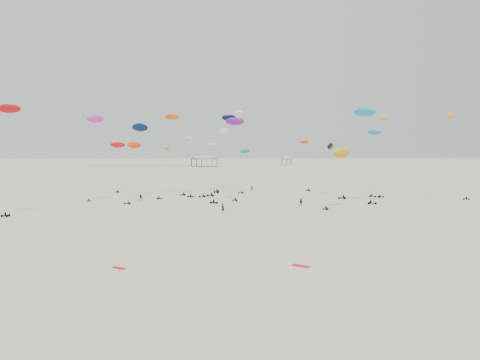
{
  "coord_description": "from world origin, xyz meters",
  "views": [
    {
      "loc": [
        -7.12,
        -15.77,
        13.96
      ],
      "look_at": [
        0.0,
        88.0,
        7.0
      ],
      "focal_mm": 35.0,
      "sensor_mm": 36.0,
      "label": 1
    }
  ],
  "objects": [
    {
      "name": "grounded_kite_a",
      "position": [
        3.86,
        38.39,
        0.0
      ],
      "size": [
        2.26,
        2.12,
        0.08
      ],
      "primitive_type": "cube",
      "rotation": [
        0.0,
        0.0,
        -0.71
      ],
      "color": "red",
      "rests_on": "ground"
    },
    {
      "name": "rig_6",
      "position": [
        -36.74,
        140.26,
        12.72
      ],
      "size": [
        5.28,
        9.88,
        16.72
      ],
      "rotation": [
        0.0,
        0.0,
        3.59
      ],
      "color": "black",
      "rests_on": "ground"
    },
    {
      "name": "rig_5",
      "position": [
        -48.29,
        84.26,
        17.74
      ],
      "size": [
        4.91,
        4.57,
        23.47
      ],
      "rotation": [
        0.0,
        0.0,
        6.0
      ],
      "color": "black",
      "rests_on": "ground"
    },
    {
      "name": "rig_13",
      "position": [
        -0.32,
        145.64,
        21.96
      ],
      "size": [
        8.24,
        12.85,
        26.67
      ],
      "rotation": [
        0.0,
        0.0,
        1.95
      ],
      "color": "black",
      "rests_on": "ground"
    },
    {
      "name": "rig_4",
      "position": [
        -1.08,
        107.56,
        17.14
      ],
      "size": [
        9.8,
        9.13,
        22.51
      ],
      "rotation": [
        0.0,
        0.0,
        4.0
      ],
      "color": "black",
      "rests_on": "ground"
    },
    {
      "name": "rig_10",
      "position": [
        64.62,
        117.89,
        20.87
      ],
      "size": [
        5.09,
        15.07,
        25.64
      ],
      "rotation": [
        0.0,
        0.0,
        1.7
      ],
      "color": "black",
      "rests_on": "ground"
    },
    {
      "name": "rig_17",
      "position": [
        -16.91,
        126.46,
        19.57
      ],
      "size": [
        9.56,
        12.58,
        25.52
      ],
      "rotation": [
        0.0,
        0.0,
        0.87
      ],
      "color": "black",
      "rests_on": "ground"
    },
    {
      "name": "rig_2",
      "position": [
        4.52,
        134.73,
        10.11
      ],
      "size": [
        4.79,
        9.52,
        14.61
      ],
      "rotation": [
        0.0,
        0.0,
        1.2
      ],
      "color": "black",
      "rests_on": "ground"
    },
    {
      "name": "spectator_3",
      "position": [
        7.4,
        138.4,
        0.0
      ],
      "size": [
        0.86,
        0.71,
        2.04
      ],
      "primitive_type": "imported",
      "rotation": [
        0.0,
        0.0,
        2.84
      ],
      "color": "black",
      "rests_on": "ground"
    },
    {
      "name": "rig_8",
      "position": [
        -37.0,
        110.77,
        19.71
      ],
      "size": [
        5.11,
        5.14,
        23.17
      ],
      "rotation": [
        0.0,
        0.0,
        0.35
      ],
      "color": "black",
      "rests_on": "ground"
    },
    {
      "name": "rig_18",
      "position": [
        29.98,
        120.65,
        11.08
      ],
      "size": [
        3.92,
        16.14,
        18.26
      ],
      "rotation": [
        0.0,
        0.0,
        1.35
      ],
      "color": "black",
      "rests_on": "ground"
    },
    {
      "name": "rig_19",
      "position": [
        -3.12,
        129.06,
        14.0
      ],
      "size": [
        8.0,
        14.81,
        21.85
      ],
      "rotation": [
        0.0,
        0.0,
        1.47
      ],
      "color": "black",
      "rests_on": "ground"
    },
    {
      "name": "rig_20",
      "position": [
        -5.58,
        137.23,
        11.31
      ],
      "size": [
        5.06,
        10.87,
        16.56
      ],
      "rotation": [
        0.0,
        0.0,
        5.61
      ],
      "color": "black",
      "rests_on": "ground"
    },
    {
      "name": "rig_12",
      "position": [
        -26.9,
        109.79,
        12.68
      ],
      "size": [
        4.68,
        10.59,
        16.6
      ],
      "rotation": [
        0.0,
        0.0,
        1.54
      ],
      "color": "black",
      "rests_on": "ground"
    },
    {
      "name": "rig_16",
      "position": [
        23.79,
        92.25,
        11.27
      ],
      "size": [
        8.42,
        7.43,
        14.33
      ],
      "rotation": [
        0.0,
        0.0,
        5.66
      ],
      "color": "black",
      "rests_on": "ground"
    },
    {
      "name": "spectator_1",
      "position": [
        15.52,
        96.24,
        0.0
      ],
      "size": [
        1.22,
        0.92,
        2.22
      ],
      "primitive_type": "imported",
      "rotation": [
        0.0,
        0.0,
        5.98
      ],
      "color": "black",
      "rests_on": "ground"
    },
    {
      "name": "ground_plane",
      "position": [
        0.0,
        200.0,
        0.0
      ],
      "size": [
        900.0,
        900.0,
        0.0
      ],
      "primitive_type": "plane",
      "color": "beige"
    },
    {
      "name": "pavilion_main",
      "position": [
        -10.0,
        350.0,
        4.22
      ],
      "size": [
        21.0,
        13.0,
        9.8
      ],
      "color": "brown",
      "rests_on": "ground"
    },
    {
      "name": "rig_7",
      "position": [
        40.67,
        116.42,
        12.91
      ],
      "size": [
        4.33,
        4.06,
        19.8
      ],
      "rotation": [
        0.0,
        0.0,
        4.31
      ],
      "color": "black",
      "rests_on": "ground"
    },
    {
      "name": "spectator_0",
      "position": [
        -3.9,
        86.11,
        0.0
      ],
      "size": [
        0.91,
        0.71,
        2.24
      ],
      "primitive_type": "imported",
      "rotation": [
        0.0,
        0.0,
        2.94
      ],
      "color": "black",
      "rests_on": "ground"
    },
    {
      "name": "rig_15",
      "position": [
        -26.54,
        122.99,
        18.56
      ],
      "size": [
        10.62,
        13.71,
        22.77
      ],
      "rotation": [
        0.0,
        0.0,
        0.54
      ],
      "color": "black",
      "rests_on": "ground"
    },
    {
      "name": "spectator_2",
      "position": [
        -25.27,
        111.18,
        0.0
      ],
      "size": [
        1.34,
        0.81,
        2.15
      ],
      "primitive_type": "imported",
      "rotation": [
        0.0,
        0.0,
        6.39
      ],
      "color": "black",
      "rests_on": "ground"
    },
    {
      "name": "pier_fence",
      "position": [
        -62.0,
        350.0,
        0.77
      ],
      "size": [
        80.2,
        0.2,
        1.5
      ],
      "color": "black",
      "rests_on": "ground"
    },
    {
      "name": "rig_9",
      "position": [
        -11.83,
        125.55,
        11.68
      ],
      "size": [
        7.53,
        12.89,
        19.12
      ],
      "rotation": [
        0.0,
        0.0,
        1.49
      ],
      "color": "black",
      "rests_on": "ground"
    },
    {
      "name": "pavilion_small",
      "position": [
        60.0,
        380.0,
        3.49
      ],
      "size": [
        9.0,
        7.0,
        8.0
      ],
      "color": "brown",
      "rests_on": "ground"
    },
    {
      "name": "rig_0",
      "position": [
        1.18,
        113.16,
        16.58
      ],
      "size": [
        4.04,
        10.69,
        24.77
      ],
      "rotation": [
        0.0,
        0.0,
        3.49
      ],
      "color": "black",
      "rests_on": "ground"
    },
    {
      "name": "rig_11",
      "position": [
        45.66,
        122.58,
        13.97
      ],
      "size": [
        8.49,
        15.76,
        27.0
      ],
      "rotation": [
        0.0,
        0.0,
        4.72
      ],
      "color": "black",
      "rests_on": "ground"
    },
    {
      "name": "rig_1",
      "position": [
        -17.87,
        131.92,
        8.18
      ],
      "size": [
        8.56,
        16.74,
        19.78
      ],
      "rotation": [
        0.0,
        0.0,
        5.78
      ],
      "color": "black",
      "rests_on": "ground"
    },
    {
      "name": "grounded_kite_b",
      "position": [
        -17.56,
        38.87,
        0.0
      ],
      "size": [
        1.88,
        1.6,
        0.07
      ],
      "primitive_type": "cube",
      "rotation": [
        0.0,
        0.0,
        -0.6
      ],
      "color": "red",
      "rests_on": "ground"
    },
    {
      "name": "rig_3",
      "position": [
        26.4,
        142.75,
        10.42
      ],
      "size": [
        3.78,
        13.3,
        18.61
      ],
      "rotation": [
        0.0,
        0.0,
        3.39
      ],
      "color": "black",
      "rests_on": "ground"
    },
    {
      "name": "rig_14",
      "position": [
        34.12,
        104.45,
        20.18
      ],
      "size": [
        6.35,
        10.75,
        25.1
      ],
      "rotation": [
        0.0,
        0.0,
        4.24
      ],
      "color": "black",
      "rests_on": "ground"
    }
  ]
}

